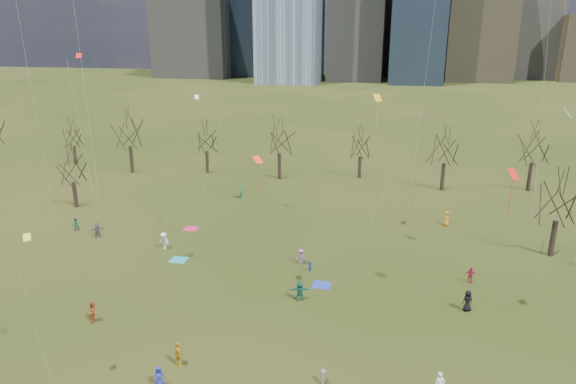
% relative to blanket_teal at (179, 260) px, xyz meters
% --- Properties ---
extents(ground, '(500.00, 500.00, 0.00)m').
position_rel_blanket_teal_xyz_m(ground, '(10.63, -9.49, -0.01)').
color(ground, black).
rests_on(ground, ground).
extents(bare_tree_row, '(113.04, 29.80, 9.50)m').
position_rel_blanket_teal_xyz_m(bare_tree_row, '(10.54, 27.74, 6.10)').
color(bare_tree_row, black).
rests_on(bare_tree_row, ground).
extents(blanket_teal, '(1.60, 1.50, 0.03)m').
position_rel_blanket_teal_xyz_m(blanket_teal, '(0.00, 0.00, 0.00)').
color(blanket_teal, teal).
rests_on(blanket_teal, ground).
extents(blanket_navy, '(1.60, 1.50, 0.03)m').
position_rel_blanket_teal_xyz_m(blanket_navy, '(14.70, -2.42, 0.00)').
color(blanket_navy, '#2535AC').
rests_on(blanket_navy, ground).
extents(blanket_crimson, '(1.60, 1.50, 0.03)m').
position_rel_blanket_teal_xyz_m(blanket_crimson, '(-1.94, 8.15, 0.00)').
color(blanket_crimson, '#C42749').
rests_on(blanket_crimson, ground).
extents(person_0, '(0.86, 0.71, 1.50)m').
position_rel_blanket_teal_xyz_m(person_0, '(6.38, -18.11, 0.73)').
color(person_0, '#252BA0').
rests_on(person_0, ground).
extents(person_2, '(0.76, 0.91, 1.70)m').
position_rel_blanket_teal_xyz_m(person_2, '(-1.99, -11.87, 0.84)').
color(person_2, '#BB401A').
rests_on(person_2, ground).
extents(person_3, '(0.59, 0.78, 1.08)m').
position_rel_blanket_teal_xyz_m(person_3, '(16.64, -15.70, 0.52)').
color(person_3, slate).
rests_on(person_3, ground).
extents(person_4, '(1.01, 1.08, 1.79)m').
position_rel_blanket_teal_xyz_m(person_4, '(6.71, -15.81, 0.88)').
color(person_4, gold).
rests_on(person_4, ground).
extents(person_5, '(1.70, 0.91, 1.75)m').
position_rel_blanket_teal_xyz_m(person_5, '(13.25, -5.42, 0.86)').
color(person_5, '#19715C').
rests_on(person_5, ground).
extents(person_6, '(1.04, 0.89, 1.81)m').
position_rel_blanket_teal_xyz_m(person_6, '(26.92, -4.42, 0.89)').
color(person_6, black).
rests_on(person_6, ground).
extents(person_8, '(0.67, 0.66, 1.09)m').
position_rel_blanket_teal_xyz_m(person_8, '(13.23, -0.03, 0.53)').
color(person_8, '#23519A').
rests_on(person_8, ground).
extents(person_9, '(1.33, 1.01, 1.83)m').
position_rel_blanket_teal_xyz_m(person_9, '(-2.52, 2.26, 0.90)').
color(person_9, white).
rests_on(person_9, ground).
extents(person_10, '(0.92, 0.42, 1.53)m').
position_rel_blanket_teal_xyz_m(person_10, '(27.81, 0.71, 0.75)').
color(person_10, '#B71A3F').
rests_on(person_10, ground).
extents(person_11, '(1.55, 1.48, 1.75)m').
position_rel_blanket_teal_xyz_m(person_11, '(-11.06, 3.75, 0.86)').
color(person_11, '#5D5D62').
rests_on(person_11, ground).
extents(person_12, '(0.87, 1.02, 1.76)m').
position_rel_blanket_teal_xyz_m(person_12, '(27.01, 15.07, 0.86)').
color(person_12, orange).
rests_on(person_12, ground).
extents(person_13, '(0.52, 0.69, 1.73)m').
position_rel_blanket_teal_xyz_m(person_13, '(0.61, 20.02, 0.85)').
color(person_13, '#197351').
rests_on(person_13, ground).
extents(person_14, '(0.91, 0.93, 1.51)m').
position_rel_blanket_teal_xyz_m(person_14, '(-14.67, 5.17, 0.74)').
color(person_14, '#19724C').
rests_on(person_14, ground).
extents(person_15, '(1.08, 0.72, 1.55)m').
position_rel_blanket_teal_xyz_m(person_15, '(12.11, 1.56, 0.76)').
color(person_15, '#8C4C99').
rests_on(person_15, ground).
extents(kites_airborne, '(54.11, 40.43, 33.40)m').
position_rel_blanket_teal_xyz_m(kites_airborne, '(13.93, 2.80, 13.69)').
color(kites_airborne, '#F54114').
rests_on(kites_airborne, ground).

